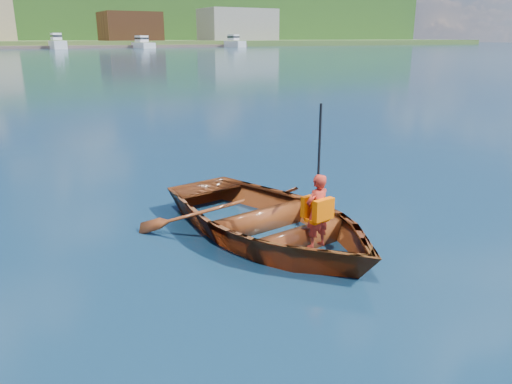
% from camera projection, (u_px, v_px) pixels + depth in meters
% --- Properties ---
extents(ground, '(600.00, 600.00, 0.00)m').
position_uv_depth(ground, '(202.00, 232.00, 7.95)').
color(ground, '#0D223D').
rests_on(ground, ground).
extents(rowboat, '(3.70, 4.73, 0.89)m').
position_uv_depth(rowboat, '(268.00, 219.00, 7.69)').
color(rowboat, brown).
rests_on(rowboat, ground).
extents(child_paddler, '(0.43, 0.39, 2.02)m').
position_uv_depth(child_paddler, '(317.00, 210.00, 6.99)').
color(child_paddler, red).
rests_on(child_paddler, ground).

